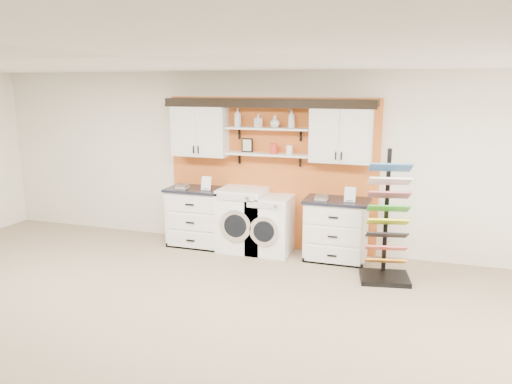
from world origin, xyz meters
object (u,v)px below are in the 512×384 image
(base_cabinet_right, at_px, (336,230))
(dryer, at_px, (270,225))
(base_cabinet_left, at_px, (198,217))
(sample_rack, at_px, (386,240))
(washer, at_px, (243,219))

(base_cabinet_right, relative_size, dryer, 1.05)
(base_cabinet_left, height_order, sample_rack, sample_rack)
(washer, relative_size, dryer, 1.11)
(washer, bearing_deg, sample_rack, -14.68)
(base_cabinet_left, distance_m, dryer, 1.23)
(base_cabinet_right, relative_size, washer, 0.95)
(washer, distance_m, sample_rack, 2.32)
(base_cabinet_left, xyz_separation_m, dryer, (1.23, -0.00, -0.02))
(washer, bearing_deg, base_cabinet_right, 0.13)
(dryer, relative_size, sample_rack, 0.51)
(base_cabinet_right, relative_size, sample_rack, 0.54)
(dryer, height_order, sample_rack, sample_rack)
(dryer, bearing_deg, base_cabinet_right, 0.19)
(base_cabinet_left, bearing_deg, dryer, -0.16)
(base_cabinet_right, height_order, sample_rack, sample_rack)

